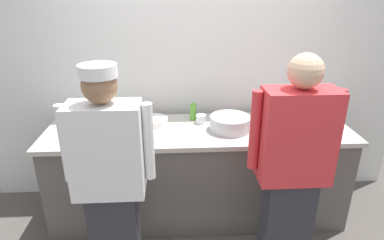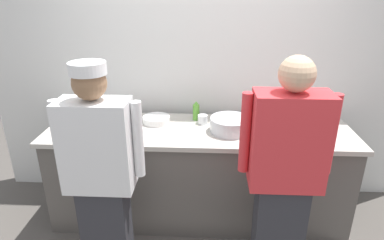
% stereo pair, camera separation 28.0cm
% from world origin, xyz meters
% --- Properties ---
extents(wall_back, '(4.20, 0.10, 2.93)m').
position_xyz_m(wall_back, '(0.00, 0.89, 1.47)').
color(wall_back, silver).
rests_on(wall_back, ground).
extents(prep_counter, '(2.68, 0.74, 0.90)m').
position_xyz_m(prep_counter, '(0.00, 0.39, 0.45)').
color(prep_counter, '#56514C').
rests_on(prep_counter, ground).
extents(chef_near_left, '(0.60, 0.24, 1.65)m').
position_xyz_m(chef_near_left, '(-0.65, -0.36, 0.88)').
color(chef_near_left, '#2D2D33').
rests_on(chef_near_left, ground).
extents(chef_center, '(0.62, 0.24, 1.70)m').
position_xyz_m(chef_center, '(0.59, -0.33, 0.90)').
color(chef_center, '#2D2D33').
rests_on(chef_center, ground).
extents(plate_stack_front, '(0.20, 0.20, 0.08)m').
position_xyz_m(plate_stack_front, '(0.75, 0.32, 0.94)').
color(plate_stack_front, white).
rests_on(plate_stack_front, prep_counter).
extents(plate_stack_rear, '(0.25, 0.25, 0.06)m').
position_xyz_m(plate_stack_rear, '(-0.40, 0.51, 0.93)').
color(plate_stack_rear, white).
rests_on(plate_stack_rear, prep_counter).
extents(mixing_bowl_steel, '(0.35, 0.35, 0.13)m').
position_xyz_m(mixing_bowl_steel, '(0.27, 0.35, 0.96)').
color(mixing_bowl_steel, '#B7BABF').
rests_on(mixing_bowl_steel, prep_counter).
extents(sheet_tray, '(0.51, 0.39, 0.02)m').
position_xyz_m(sheet_tray, '(-0.91, 0.38, 0.91)').
color(sheet_tray, '#B7BABF').
rests_on(sheet_tray, prep_counter).
extents(squeeze_bottle_primary, '(0.06, 0.06, 0.18)m').
position_xyz_m(squeeze_bottle_primary, '(-0.04, 0.61, 0.99)').
color(squeeze_bottle_primary, '#56A333').
rests_on(squeeze_bottle_primary, prep_counter).
extents(squeeze_bottle_secondary, '(0.06, 0.06, 0.19)m').
position_xyz_m(squeeze_bottle_secondary, '(0.53, 0.29, 0.99)').
color(squeeze_bottle_secondary, red).
rests_on(squeeze_bottle_secondary, prep_counter).
extents(ramekin_orange_sauce, '(0.08, 0.08, 0.04)m').
position_xyz_m(ramekin_orange_sauce, '(0.54, 0.52, 0.92)').
color(ramekin_orange_sauce, white).
rests_on(ramekin_orange_sauce, prep_counter).
extents(ramekin_yellow_sauce, '(0.10, 0.10, 0.04)m').
position_xyz_m(ramekin_yellow_sauce, '(1.10, 0.28, 0.92)').
color(ramekin_yellow_sauce, white).
rests_on(ramekin_yellow_sauce, prep_counter).
extents(ramekin_green_sauce, '(0.10, 0.10, 0.04)m').
position_xyz_m(ramekin_green_sauce, '(1.09, 0.45, 0.92)').
color(ramekin_green_sauce, white).
rests_on(ramekin_green_sauce, prep_counter).
extents(deli_cup, '(0.09, 0.09, 0.08)m').
position_xyz_m(deli_cup, '(0.03, 0.51, 0.94)').
color(deli_cup, white).
rests_on(deli_cup, prep_counter).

